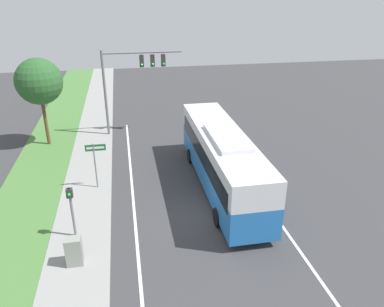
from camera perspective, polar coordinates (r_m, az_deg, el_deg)
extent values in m
plane|color=#38383A|center=(19.68, 2.03, -9.61)|extent=(80.00, 80.00, 0.00)
cube|color=gray|center=(19.45, -16.44, -10.97)|extent=(2.80, 80.00, 0.12)
cube|color=#477538|center=(20.11, -25.69, -11.33)|extent=(3.60, 80.00, 0.10)
cube|color=silver|center=(19.32, -8.63, -10.60)|extent=(0.14, 30.00, 0.01)
cube|color=silver|center=(20.66, 11.93, -8.38)|extent=(0.14, 30.00, 0.01)
cube|color=#236BB7|center=(21.86, 4.50, -2.30)|extent=(2.42, 12.05, 1.66)
cube|color=silver|center=(21.24, 4.63, 1.35)|extent=(2.42, 12.05, 1.36)
cube|color=black|center=(21.42, 4.59, 0.20)|extent=(2.46, 11.09, 1.03)
cube|color=silver|center=(20.14, 5.37, 2.47)|extent=(1.69, 4.22, 0.24)
cylinder|color=black|center=(25.24, -0.27, -0.37)|extent=(0.28, 0.94, 0.94)
cylinder|color=black|center=(25.73, 4.82, 0.03)|extent=(0.28, 0.94, 0.94)
cylinder|color=black|center=(18.85, 3.92, -9.63)|extent=(0.28, 0.94, 0.94)
cylinder|color=black|center=(19.49, 10.62, -8.78)|extent=(0.28, 0.94, 0.94)
cylinder|color=slate|center=(29.81, -13.07, 8.72)|extent=(0.20, 0.20, 6.67)
cylinder|color=slate|center=(29.19, -7.61, 15.01)|extent=(5.96, 0.14, 0.14)
cube|color=#2D2D2D|center=(29.29, -7.69, 13.81)|extent=(0.32, 0.28, 0.90)
sphere|color=#1ED838|center=(29.16, -7.64, 13.27)|extent=(0.18, 0.18, 0.18)
cube|color=#2D2D2D|center=(29.35, -6.05, 13.90)|extent=(0.32, 0.28, 0.90)
sphere|color=#1ED838|center=(29.21, -5.99, 13.37)|extent=(0.18, 0.18, 0.18)
cube|color=#2D2D2D|center=(29.42, -4.41, 13.99)|extent=(0.32, 0.28, 0.90)
sphere|color=#1ED838|center=(29.29, -4.35, 13.46)|extent=(0.18, 0.18, 0.18)
cylinder|color=slate|center=(18.31, -17.73, -8.76)|extent=(0.12, 0.12, 2.66)
cube|color=#2D2D2D|center=(17.76, -18.18, -5.74)|extent=(0.28, 0.24, 0.44)
sphere|color=#1ED838|center=(17.63, -18.23, -5.98)|extent=(0.14, 0.14, 0.14)
cylinder|color=slate|center=(22.24, -14.50, -1.99)|extent=(0.08, 0.08, 2.86)
cube|color=#145B2D|center=(21.75, -14.52, 0.86)|extent=(1.15, 0.03, 0.38)
cube|color=white|center=(21.73, -14.52, 0.84)|extent=(0.97, 0.01, 0.13)
cube|color=gray|center=(16.94, -17.54, -14.02)|extent=(0.68, 0.51, 1.29)
cylinder|color=brown|center=(29.55, -21.43, 4.77)|extent=(0.24, 0.24, 3.76)
sphere|color=#285628|center=(28.82, -22.29, 10.13)|extent=(3.27, 3.27, 3.27)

